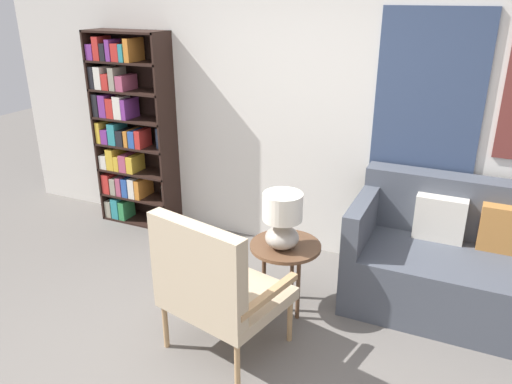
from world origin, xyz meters
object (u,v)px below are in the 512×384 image
(bookshelf, at_px, (127,130))
(side_table, at_px, (285,252))
(table_lamp, at_px, (282,218))
(armchair, at_px, (213,283))
(couch, at_px, (465,265))

(bookshelf, xyz_separation_m, side_table, (1.97, -0.82, -0.48))
(side_table, bearing_deg, table_lamp, -99.94)
(side_table, distance_m, table_lamp, 0.29)
(bookshelf, distance_m, table_lamp, 2.16)
(armchair, relative_size, couch, 0.61)
(armchair, relative_size, table_lamp, 2.42)
(couch, xyz_separation_m, table_lamp, (-1.19, -0.61, 0.40))
(side_table, bearing_deg, couch, 25.33)
(armchair, distance_m, table_lamp, 0.68)
(bookshelf, distance_m, couch, 3.22)
(armchair, xyz_separation_m, table_lamp, (0.21, 0.61, 0.22))
(armchair, relative_size, side_table, 1.85)
(couch, bearing_deg, table_lamp, -152.93)
(bookshelf, xyz_separation_m, armchair, (1.75, -1.48, -0.41))
(bookshelf, height_order, table_lamp, bookshelf)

